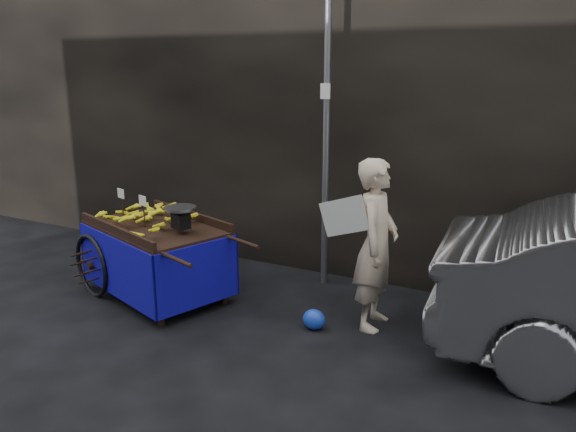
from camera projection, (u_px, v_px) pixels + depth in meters
The scene contains 6 objects.
ground at pixel (252, 316), 6.23m from camera, with size 80.00×80.00×0.00m, color black.
building_wall at pixel (372, 80), 7.64m from camera, with size 13.50×2.00×5.00m.
street_pole at pixel (326, 125), 6.69m from camera, with size 0.12×0.10×4.00m.
banana_cart at pixel (154, 232), 6.63m from camera, with size 2.55×1.74×1.27m.
vendor at pixel (376, 245), 5.78m from camera, with size 0.82×0.68×1.80m.
plastic_bag at pixel (314, 319), 5.88m from camera, with size 0.24×0.19×0.22m, color blue.
Camera 1 is at (3.00, -4.90, 2.67)m, focal length 35.00 mm.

